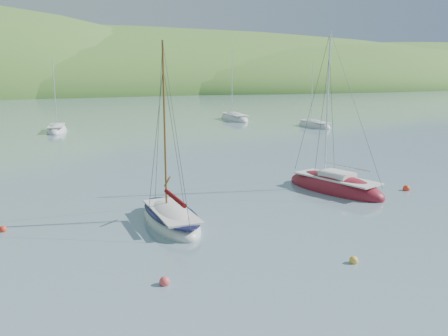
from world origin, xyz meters
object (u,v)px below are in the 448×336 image
object	(u,v)px
distant_sloop_a	(57,130)
distant_sloop_d	(314,126)
sloop_red	(335,188)
distant_sloop_b	(234,119)
daysailer_white	(171,219)

from	to	relation	value
distant_sloop_a	distant_sloop_d	world-z (taller)	distant_sloop_a
sloop_red	distant_sloop_a	bearing A→B (deg)	95.09
distant_sloop_a	distant_sloop_b	world-z (taller)	distant_sloop_b
sloop_red	distant_sloop_d	xyz separation A→B (m)	(16.77, 31.70, -0.05)
distant_sloop_d	sloop_red	bearing A→B (deg)	-123.42
sloop_red	distant_sloop_d	size ratio (longest dim) A/B	1.23
sloop_red	distant_sloop_b	size ratio (longest dim) A/B	0.99
daysailer_white	sloop_red	distance (m)	12.73
sloop_red	distant_sloop_d	world-z (taller)	sloop_red
daysailer_white	distant_sloop_a	world-z (taller)	daysailer_white
daysailer_white	sloop_red	bearing A→B (deg)	11.65
distant_sloop_d	distant_sloop_a	bearing A→B (deg)	162.74
daysailer_white	distant_sloop_d	xyz separation A→B (m)	(29.11, 34.82, -0.07)
distant_sloop_a	distant_sloop_b	distance (m)	26.87
sloop_red	distant_sloop_a	xyz separation A→B (m)	(-16.96, 38.70, -0.05)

